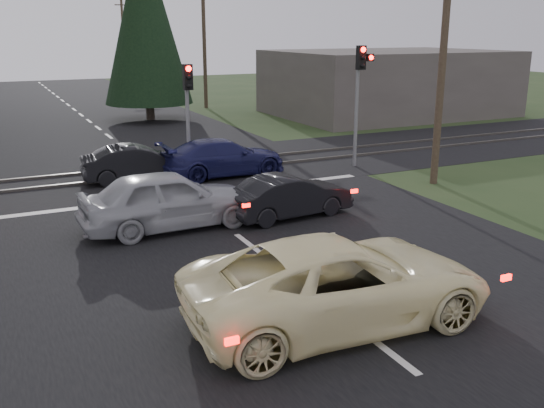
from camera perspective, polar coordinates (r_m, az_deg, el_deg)
ground at (r=13.02m, az=3.09°, el=-7.84°), size 120.00×120.00×0.00m
road at (r=21.85m, az=-9.56°, el=1.92°), size 14.00×100.00×0.01m
rail_corridor at (r=23.73m, az=-10.93°, el=2.97°), size 120.00×8.00×0.01m
stop_line at (r=20.18m, az=-8.12°, el=0.82°), size 13.00×0.35×0.00m
rail_near at (r=22.97m, az=-10.42°, el=2.68°), size 120.00×0.12×0.10m
rail_far at (r=24.48m, az=-11.42°, el=3.45°), size 120.00×0.12×0.10m
traffic_signal_right at (r=24.01m, az=8.31°, el=11.25°), size 0.68×0.48×4.70m
traffic_signal_center at (r=22.28m, az=-7.90°, el=9.59°), size 0.32×0.48×4.10m
utility_pole_near at (r=21.75m, az=15.86°, el=14.06°), size 1.80×0.26×9.00m
utility_pole_mid at (r=42.86m, az=-6.41°, el=15.27°), size 1.80×0.26×9.00m
utility_pole_far at (r=66.95m, az=-13.81°, el=15.19°), size 1.80×0.26×9.00m
conifer_tree at (r=37.58m, az=-11.86°, el=16.87°), size 5.20×5.20×11.00m
building_right at (r=40.32m, az=10.80°, el=11.16°), size 14.00×10.00×4.00m
cream_coupe at (r=11.30m, az=6.31°, el=-7.31°), size 5.94×2.98×1.61m
dark_hatchback at (r=17.58m, az=1.64°, el=0.72°), size 3.86×1.68×1.23m
silver_car at (r=16.74m, az=-9.72°, el=0.41°), size 4.84×2.05×1.63m
blue_sedan at (r=22.72m, az=-4.65°, el=4.39°), size 4.80×2.09×1.37m
dark_car_far at (r=22.39m, az=-12.54°, el=3.78°), size 3.99×1.60×1.29m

